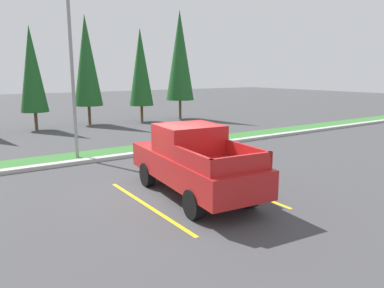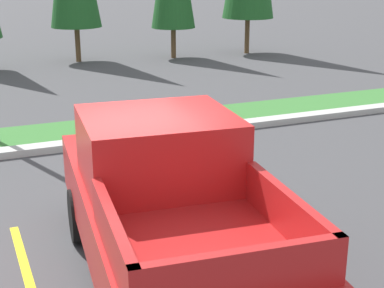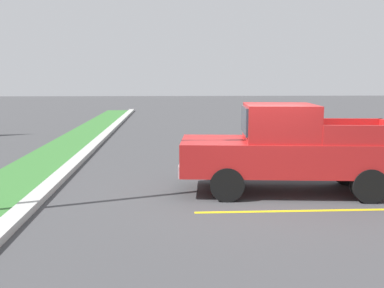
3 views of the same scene
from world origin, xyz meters
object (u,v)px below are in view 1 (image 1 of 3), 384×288
at_px(cypress_tree_right_inner, 87,61).
at_px(cypress_tree_far_right, 180,56).
at_px(cypress_tree_rightmost, 141,67).
at_px(cypress_tree_center, 32,69).
at_px(pickup_truck_main, 193,161).
at_px(street_light, 73,66).

xyz_separation_m(cypress_tree_right_inner, cypress_tree_far_right, (7.12, -0.68, 0.49)).
bearing_deg(cypress_tree_rightmost, cypress_tree_far_right, -1.21).
distance_m(cypress_tree_center, cypress_tree_far_right, 10.83).
xyz_separation_m(cypress_tree_center, cypress_tree_rightmost, (7.44, -0.05, 0.18)).
bearing_deg(cypress_tree_right_inner, cypress_tree_rightmost, -9.12).
xyz_separation_m(pickup_truck_main, cypress_tree_right_inner, (2.51, 16.63, 3.37)).
height_order(cypress_tree_center, cypress_tree_far_right, cypress_tree_far_right).
height_order(pickup_truck_main, cypress_tree_far_right, cypress_tree_far_right).
distance_m(street_light, cypress_tree_far_right, 14.55).
distance_m(pickup_truck_main, cypress_tree_center, 16.35).
bearing_deg(pickup_truck_main, cypress_tree_far_right, 58.89).
relative_size(cypress_tree_center, cypress_tree_right_inner, 0.87).
bearing_deg(cypress_tree_center, cypress_tree_right_inner, 8.59).
height_order(street_light, cypress_tree_right_inner, cypress_tree_right_inner).
distance_m(pickup_truck_main, cypress_tree_far_right, 19.02).
height_order(street_light, cypress_tree_center, street_light).
relative_size(pickup_truck_main, cypress_tree_far_right, 0.65).
xyz_separation_m(cypress_tree_center, cypress_tree_far_right, (10.77, -0.12, 1.08)).
bearing_deg(street_light, cypress_tree_rightmost, 50.92).
bearing_deg(cypress_tree_far_right, street_light, -139.54).
relative_size(cypress_tree_right_inner, cypress_tree_rightmost, 1.10).
bearing_deg(cypress_tree_far_right, pickup_truck_main, -121.11).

